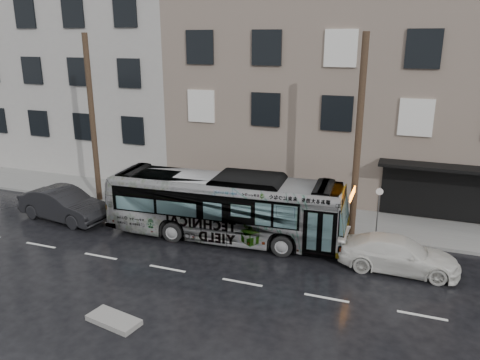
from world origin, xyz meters
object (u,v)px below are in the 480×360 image
at_px(utility_pole_front, 358,139).
at_px(bus, 225,206).
at_px(white_sedan, 398,254).
at_px(sign_post, 378,212).
at_px(dark_sedan, 64,204).
at_px(utility_pole_rear, 92,120).

xyz_separation_m(utility_pole_front, bus, (-5.46, -2.16, -3.11)).
bearing_deg(white_sedan, utility_pole_front, 38.55).
distance_m(sign_post, dark_sedan, 15.39).
bearing_deg(utility_pole_rear, bus, -14.17).
bearing_deg(sign_post, dark_sedan, -169.24).
height_order(utility_pole_rear, bus, utility_pole_rear).
height_order(utility_pole_front, bus, utility_pole_front).
height_order(bus, dark_sedan, bus).
distance_m(bus, white_sedan, 7.68).
bearing_deg(bus, dark_sedan, 91.55).
xyz_separation_m(utility_pole_rear, dark_sedan, (-0.01, -2.87, -3.84)).
xyz_separation_m(bus, white_sedan, (7.61, -0.50, -0.87)).
relative_size(utility_pole_front, white_sedan, 1.94).
bearing_deg(dark_sedan, bus, -77.32).
bearing_deg(utility_pole_rear, white_sedan, -9.36).
height_order(utility_pole_rear, white_sedan, utility_pole_rear).
xyz_separation_m(bus, dark_sedan, (-8.55, -0.71, -0.73)).
distance_m(utility_pole_rear, bus, 9.35).
distance_m(sign_post, bus, 6.90).
distance_m(utility_pole_front, bus, 6.64).
xyz_separation_m(sign_post, white_sedan, (1.06, -2.66, -0.68)).
bearing_deg(bus, sign_post, -75.01).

